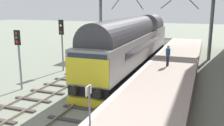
{
  "coord_description": "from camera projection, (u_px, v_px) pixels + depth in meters",
  "views": [
    {
      "loc": [
        6.1,
        -15.97,
        5.66
      ],
      "look_at": [
        0.2,
        0.04,
        1.83
      ],
      "focal_mm": 41.2,
      "sensor_mm": 36.0,
      "label": 1
    }
  ],
  "objects": [
    {
      "name": "diesel_locomotive",
      "position": [
        133.0,
        42.0,
        22.83
      ],
      "size": [
        2.74,
        19.29,
        4.68
      ],
      "color": "black",
      "rests_on": "ground"
    },
    {
      "name": "waiting_passenger",
      "position": [
        168.0,
        54.0,
        19.95
      ],
      "size": [
        0.42,
        0.49,
        1.64
      ],
      "rotation": [
        0.0,
        0.0,
        1.3
      ],
      "color": "#272941",
      "rests_on": "station_platform"
    },
    {
      "name": "track_main",
      "position": [
        109.0,
        88.0,
        17.91
      ],
      "size": [
        2.5,
        60.0,
        0.15
      ],
      "color": "gray",
      "rests_on": "ground"
    },
    {
      "name": "station_platform",
      "position": [
        161.0,
        87.0,
        16.6
      ],
      "size": [
        4.0,
        44.0,
        1.01
      ],
      "color": "#B9A89A",
      "rests_on": "ground"
    },
    {
      "name": "signal_post_far",
      "position": [
        62.0,
        38.0,
        22.17
      ],
      "size": [
        0.44,
        0.22,
        4.47
      ],
      "color": "gray",
      "rests_on": "ground"
    },
    {
      "name": "overhead_footbridge",
      "position": [
        153.0,
        0.0,
        28.16
      ],
      "size": [
        12.85,
        2.0,
        6.87
      ],
      "color": "slate",
      "rests_on": "ground"
    },
    {
      "name": "ground_plane",
      "position": [
        109.0,
        88.0,
        17.92
      ],
      "size": [
        140.0,
        140.0,
        0.0
      ],
      "primitive_type": "plane",
      "color": "gray",
      "rests_on": "ground"
    },
    {
      "name": "platform_number_sign",
      "position": [
        89.0,
        100.0,
        9.71
      ],
      "size": [
        0.1,
        0.44,
        1.71
      ],
      "color": "slate",
      "rests_on": "station_platform"
    },
    {
      "name": "signal_post_mid",
      "position": [
        19.0,
        52.0,
        17.17
      ],
      "size": [
        0.44,
        0.22,
        4.08
      ],
      "color": "gray",
      "rests_on": "ground"
    },
    {
      "name": "track_adjacent_west",
      "position": [
        65.0,
        82.0,
        19.11
      ],
      "size": [
        2.5,
        60.0,
        0.15
      ],
      "color": "gray",
      "rests_on": "ground"
    }
  ]
}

